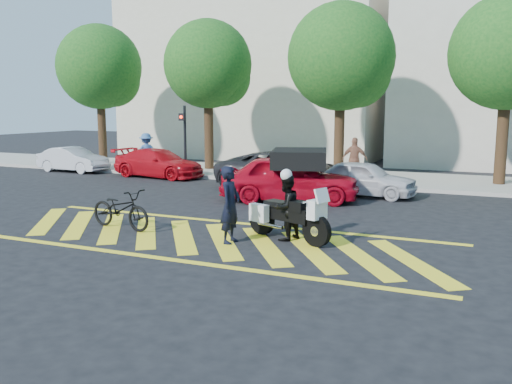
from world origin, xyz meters
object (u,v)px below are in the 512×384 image
at_px(bicycle, 121,209).
at_px(parked_far_left, 73,160).
at_px(officer_moto, 286,207).
at_px(parked_mid_right, 364,178).
at_px(police_motorcycle, 287,216).
at_px(parked_left, 159,163).
at_px(red_convertible, 290,178).
at_px(officer_bike, 230,205).
at_px(parked_mid_left, 282,170).

height_order(bicycle, parked_far_left, parked_far_left).
relative_size(officer_moto, parked_mid_right, 0.42).
xyz_separation_m(police_motorcycle, parked_left, (-9.43, 8.52, 0.04)).
distance_m(police_motorcycle, red_convertible, 5.36).
height_order(officer_bike, parked_mid_right, officer_bike).
bearing_deg(parked_far_left, bicycle, -130.94).
xyz_separation_m(police_motorcycle, parked_mid_right, (0.21, 7.12, 0.04)).
xyz_separation_m(officer_bike, parked_far_left, (-13.30, 9.32, -0.31)).
xyz_separation_m(bicycle, parked_mid_right, (4.60, 7.77, 0.11)).
bearing_deg(bicycle, parked_left, 38.42).
xyz_separation_m(bicycle, parked_mid_left, (1.30, 8.22, 0.19)).
distance_m(bicycle, parked_far_left, 13.58).
relative_size(parked_mid_left, parked_mid_right, 1.39).
bearing_deg(officer_bike, parked_far_left, 52.64).
bearing_deg(red_convertible, parked_mid_right, -61.35).
bearing_deg(parked_mid_right, police_motorcycle, -176.24).
distance_m(bicycle, parked_left, 10.46).
height_order(parked_mid_left, parked_mid_right, parked_mid_left).
xyz_separation_m(red_convertible, parked_left, (-7.60, 3.48, -0.15)).
xyz_separation_m(red_convertible, parked_far_left, (-12.58, 3.48, -0.19)).
bearing_deg(parked_mid_left, officer_moto, -155.52).
relative_size(officer_moto, parked_left, 0.36).
xyz_separation_m(officer_bike, red_convertible, (-0.72, 5.84, -0.12)).
relative_size(bicycle, parked_far_left, 0.55).
relative_size(officer_bike, bicycle, 0.90).
height_order(police_motorcycle, parked_mid_right, parked_mid_right).
height_order(officer_bike, police_motorcycle, officer_bike).
bearing_deg(bicycle, officer_bike, -83.01).
xyz_separation_m(police_motorcycle, red_convertible, (-1.83, 5.04, 0.19)).
bearing_deg(parked_mid_left, parked_left, 83.95).
distance_m(police_motorcycle, parked_left, 12.70).
relative_size(parked_far_left, parked_left, 0.83).
height_order(parked_left, parked_mid_left, parked_mid_left).
height_order(red_convertible, parked_mid_left, red_convertible).
height_order(officer_moto, parked_mid_left, officer_moto).
height_order(police_motorcycle, officer_moto, officer_moto).
distance_m(officer_bike, officer_moto, 1.35).
height_order(police_motorcycle, parked_far_left, parked_far_left).
bearing_deg(police_motorcycle, officer_moto, -123.17).
height_order(bicycle, police_motorcycle, police_motorcycle).
bearing_deg(red_convertible, officer_bike, 170.06).
relative_size(officer_moto, parked_mid_left, 0.31).
bearing_deg(officer_bike, officer_moto, -56.28).
height_order(officer_moto, parked_far_left, officer_moto).
xyz_separation_m(parked_far_left, parked_mid_left, (11.32, -0.95, 0.12)).
height_order(officer_bike, officer_moto, officer_bike).
bearing_deg(parked_left, police_motorcycle, -126.30).
distance_m(parked_left, parked_mid_left, 6.41).
relative_size(officer_bike, red_convertible, 0.39).
bearing_deg(police_motorcycle, parked_mid_left, 132.77).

